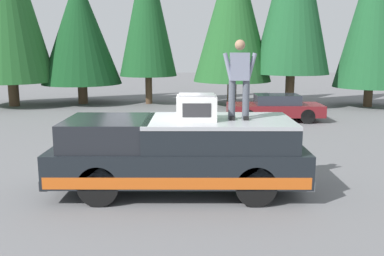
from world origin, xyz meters
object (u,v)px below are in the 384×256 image
at_px(compressor_unit, 197,107).
at_px(parked_car_maroon, 275,108).
at_px(pickup_truck, 179,153).
at_px(person_on_truck_bed, 239,77).

height_order(compressor_unit, parked_car_maroon, compressor_unit).
height_order(pickup_truck, parked_car_maroon, pickup_truck).
distance_m(compressor_unit, person_on_truck_bed, 1.11).
bearing_deg(compressor_unit, person_on_truck_bed, -83.25).
relative_size(compressor_unit, parked_car_maroon, 0.20).
bearing_deg(compressor_unit, parked_car_maroon, -20.52).
xyz_separation_m(compressor_unit, person_on_truck_bed, (0.11, -0.91, 0.62)).
bearing_deg(parked_car_maroon, compressor_unit, 159.48).
xyz_separation_m(person_on_truck_bed, parked_car_maroon, (9.30, -2.61, -1.97)).
relative_size(pickup_truck, compressor_unit, 6.60).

